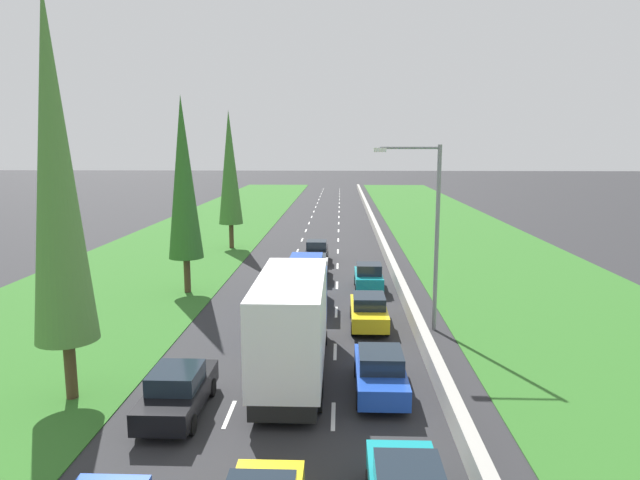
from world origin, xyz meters
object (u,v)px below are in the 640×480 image
at_px(poplar_tree_second, 183,179).
at_px(street_light_mast, 430,224).
at_px(blue_sedan_right_lane, 380,372).
at_px(poplar_tree_third, 230,168).
at_px(white_box_truck_centre_lane, 293,322).
at_px(teal_hatchback_right_lane, 369,277).
at_px(yellow_sedan_right_lane, 369,311).
at_px(black_sedan_left_lane, 178,391).
at_px(poplar_tree_nearest, 55,169).
at_px(silver_sedan_centre_lane, 314,267).
at_px(black_hatchback_centre_lane, 317,251).
at_px(blue_van_centre_lane, 306,281).

xyz_separation_m(poplar_tree_second, street_light_mast, (13.69, -6.61, -1.79)).
relative_size(blue_sedan_right_lane, poplar_tree_third, 0.37).
bearing_deg(white_box_truck_centre_lane, teal_hatchback_right_lane, 75.17).
bearing_deg(yellow_sedan_right_lane, blue_sedan_right_lane, -89.72).
relative_size(white_box_truck_centre_lane, poplar_tree_third, 0.78).
distance_m(blue_sedan_right_lane, poplar_tree_second, 18.76).
relative_size(black_sedan_left_lane, poplar_tree_nearest, 0.32).
bearing_deg(silver_sedan_centre_lane, blue_sedan_right_lane, -79.81).
height_order(white_box_truck_centre_lane, black_hatchback_centre_lane, white_box_truck_centre_lane).
distance_m(silver_sedan_centre_lane, street_light_mast, 13.00).
distance_m(poplar_tree_nearest, poplar_tree_third, 30.27).
bearing_deg(blue_sedan_right_lane, blue_van_centre_lane, 106.52).
relative_size(white_box_truck_centre_lane, blue_van_centre_lane, 1.92).
bearing_deg(poplar_tree_second, black_hatchback_centre_lane, 51.88).
relative_size(black_sedan_left_lane, black_hatchback_centre_lane, 1.15).
relative_size(teal_hatchback_right_lane, poplar_tree_nearest, 0.27).
bearing_deg(teal_hatchback_right_lane, street_light_mast, -71.99).
distance_m(silver_sedan_centre_lane, poplar_tree_third, 15.21).
xyz_separation_m(blue_van_centre_lane, poplar_tree_second, (-7.48, 2.51, 5.62)).
height_order(teal_hatchback_right_lane, black_hatchback_centre_lane, same).
distance_m(white_box_truck_centre_lane, street_light_mast, 9.01).
bearing_deg(poplar_tree_nearest, poplar_tree_second, 89.43).
distance_m(yellow_sedan_right_lane, poplar_tree_third, 25.11).
bearing_deg(teal_hatchback_right_lane, blue_van_centre_lane, -135.89).
bearing_deg(silver_sedan_centre_lane, street_light_mast, -60.40).
height_order(white_box_truck_centre_lane, yellow_sedan_right_lane, white_box_truck_centre_lane).
height_order(silver_sedan_centre_lane, poplar_tree_third, poplar_tree_third).
relative_size(blue_van_centre_lane, street_light_mast, 0.54).
bearing_deg(poplar_tree_second, blue_van_centre_lane, -18.57).
xyz_separation_m(white_box_truck_centre_lane, street_light_mast, (6.09, 5.89, 3.05)).
xyz_separation_m(silver_sedan_centre_lane, poplar_tree_second, (-7.65, -4.02, 6.21)).
bearing_deg(white_box_truck_centre_lane, yellow_sedan_right_lane, 62.62).
bearing_deg(yellow_sedan_right_lane, black_hatchback_centre_lane, 101.67).
bearing_deg(teal_hatchback_right_lane, blue_sedan_right_lane, -91.17).
distance_m(black_hatchback_centre_lane, poplar_tree_third, 11.54).
xyz_separation_m(white_box_truck_centre_lane, poplar_tree_third, (-7.83, 27.92, 4.89)).
xyz_separation_m(silver_sedan_centre_lane, poplar_tree_third, (-7.89, 11.40, 6.26)).
relative_size(blue_van_centre_lane, poplar_tree_nearest, 0.34).
relative_size(yellow_sedan_right_lane, poplar_tree_nearest, 0.32).
distance_m(silver_sedan_centre_lane, black_hatchback_centre_lane, 5.62).
height_order(yellow_sedan_right_lane, teal_hatchback_right_lane, teal_hatchback_right_lane).
distance_m(blue_van_centre_lane, teal_hatchback_right_lane, 5.19).
bearing_deg(silver_sedan_centre_lane, teal_hatchback_right_lane, -39.73).
xyz_separation_m(blue_van_centre_lane, black_hatchback_centre_lane, (0.08, 12.15, -0.56)).
relative_size(silver_sedan_centre_lane, black_hatchback_centre_lane, 1.15).
xyz_separation_m(white_box_truck_centre_lane, black_hatchback_centre_lane, (-0.03, 22.14, -1.35)).
bearing_deg(black_sedan_left_lane, poplar_tree_nearest, 166.04).
bearing_deg(poplar_tree_second, white_box_truck_centre_lane, -58.73).
height_order(teal_hatchback_right_lane, poplar_tree_second, poplar_tree_second).
height_order(blue_sedan_right_lane, street_light_mast, street_light_mast).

